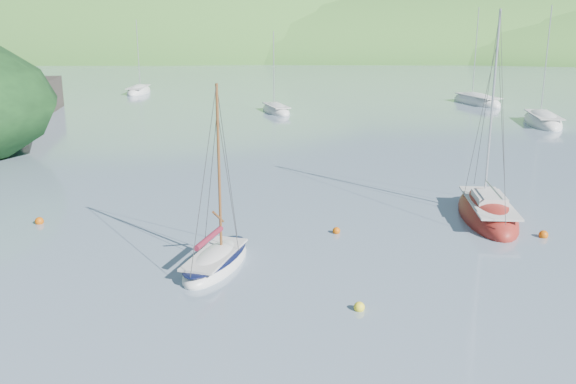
{
  "coord_description": "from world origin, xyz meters",
  "views": [
    {
      "loc": [
        3.21,
        -21.36,
        10.37
      ],
      "look_at": [
        1.64,
        8.0,
        2.19
      ],
      "focal_mm": 40.0,
      "sensor_mm": 36.0,
      "label": 1
    }
  ],
  "objects_px": {
    "sloop_red": "(487,214)",
    "distant_sloop_a": "(276,111)",
    "distant_sloop_b": "(477,102)",
    "daysailer_white": "(216,262)",
    "distant_sloop_c": "(139,92)",
    "distant_sloop_d": "(542,122)"
  },
  "relations": [
    {
      "from": "distant_sloop_c",
      "to": "distant_sloop_d",
      "type": "distance_m",
      "value": 51.8
    },
    {
      "from": "sloop_red",
      "to": "distant_sloop_c",
      "type": "xyz_separation_m",
      "value": [
        -33.67,
        53.56,
        -0.04
      ]
    },
    {
      "from": "sloop_red",
      "to": "distant_sloop_c",
      "type": "distance_m",
      "value": 63.26
    },
    {
      "from": "daysailer_white",
      "to": "distant_sloop_b",
      "type": "distance_m",
      "value": 57.28
    },
    {
      "from": "sloop_red",
      "to": "distant_sloop_a",
      "type": "bearing_deg",
      "value": 112.08
    },
    {
      "from": "daysailer_white",
      "to": "distant_sloop_d",
      "type": "height_order",
      "value": "distant_sloop_d"
    },
    {
      "from": "daysailer_white",
      "to": "distant_sloop_b",
      "type": "xyz_separation_m",
      "value": [
        22.9,
        52.5,
        0.0
      ]
    },
    {
      "from": "sloop_red",
      "to": "distant_sloop_a",
      "type": "relative_size",
      "value": 1.23
    },
    {
      "from": "sloop_red",
      "to": "distant_sloop_c",
      "type": "height_order",
      "value": "sloop_red"
    },
    {
      "from": "sloop_red",
      "to": "distant_sloop_b",
      "type": "distance_m",
      "value": 46.17
    },
    {
      "from": "distant_sloop_a",
      "to": "distant_sloop_b",
      "type": "relative_size",
      "value": 0.77
    },
    {
      "from": "sloop_red",
      "to": "distant_sloop_a",
      "type": "xyz_separation_m",
      "value": [
        -13.79,
        37.03,
        -0.05
      ]
    },
    {
      "from": "distant_sloop_a",
      "to": "distant_sloop_c",
      "type": "xyz_separation_m",
      "value": [
        -19.88,
        16.53,
        0.01
      ]
    },
    {
      "from": "daysailer_white",
      "to": "distant_sloop_a",
      "type": "relative_size",
      "value": 0.88
    },
    {
      "from": "daysailer_white",
      "to": "sloop_red",
      "type": "bearing_deg",
      "value": 42.31
    },
    {
      "from": "distant_sloop_a",
      "to": "distant_sloop_b",
      "type": "xyz_separation_m",
      "value": [
        23.5,
        8.11,
        0.03
      ]
    },
    {
      "from": "distant_sloop_b",
      "to": "distant_sloop_c",
      "type": "height_order",
      "value": "distant_sloop_b"
    },
    {
      "from": "daysailer_white",
      "to": "distant_sloop_c",
      "type": "xyz_separation_m",
      "value": [
        -20.49,
        60.92,
        -0.02
      ]
    },
    {
      "from": "daysailer_white",
      "to": "distant_sloop_b",
      "type": "bearing_deg",
      "value": 79.57
    },
    {
      "from": "sloop_red",
      "to": "daysailer_white",
      "type": "bearing_deg",
      "value": -149.16
    },
    {
      "from": "daysailer_white",
      "to": "distant_sloop_c",
      "type": "relative_size",
      "value": 0.78
    },
    {
      "from": "daysailer_white",
      "to": "sloop_red",
      "type": "height_order",
      "value": "sloop_red"
    }
  ]
}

